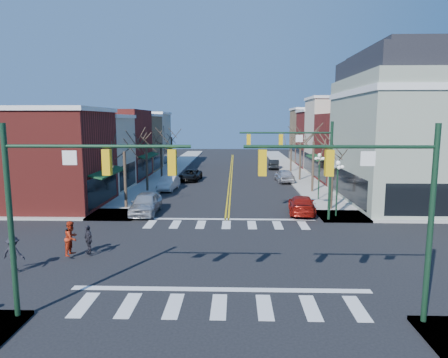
# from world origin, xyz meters

# --- Properties ---
(ground) EXTENTS (160.00, 160.00, 0.00)m
(ground) POSITION_xyz_m (0.00, 0.00, 0.00)
(ground) COLOR black
(ground) RESTS_ON ground
(sidewalk_left) EXTENTS (3.50, 70.00, 0.15)m
(sidewalk_left) POSITION_xyz_m (-8.75, 20.00, 0.07)
(sidewalk_left) COLOR #9E9B93
(sidewalk_left) RESTS_ON ground
(sidewalk_right) EXTENTS (3.50, 70.00, 0.15)m
(sidewalk_right) POSITION_xyz_m (8.75, 20.00, 0.07)
(sidewalk_right) COLOR #9E9B93
(sidewalk_right) RESTS_ON ground
(bldg_left_brick_a) EXTENTS (10.00, 8.50, 8.00)m
(bldg_left_brick_a) POSITION_xyz_m (-15.50, 11.75, 4.00)
(bldg_left_brick_a) COLOR maroon
(bldg_left_brick_a) RESTS_ON ground
(bldg_left_stucco_a) EXTENTS (10.00, 7.00, 7.50)m
(bldg_left_stucco_a) POSITION_xyz_m (-15.50, 19.50, 3.75)
(bldg_left_stucco_a) COLOR beige
(bldg_left_stucco_a) RESTS_ON ground
(bldg_left_brick_b) EXTENTS (10.00, 9.00, 8.50)m
(bldg_left_brick_b) POSITION_xyz_m (-15.50, 27.50, 4.25)
(bldg_left_brick_b) COLOR maroon
(bldg_left_brick_b) RESTS_ON ground
(bldg_left_tan) EXTENTS (10.00, 7.50, 7.80)m
(bldg_left_tan) POSITION_xyz_m (-15.50, 35.75, 3.90)
(bldg_left_tan) COLOR #9A7C55
(bldg_left_tan) RESTS_ON ground
(bldg_left_stucco_b) EXTENTS (10.00, 8.00, 8.20)m
(bldg_left_stucco_b) POSITION_xyz_m (-15.50, 43.50, 4.10)
(bldg_left_stucco_b) COLOR beige
(bldg_left_stucco_b) RESTS_ON ground
(bldg_right_brick_a) EXTENTS (10.00, 8.50, 8.00)m
(bldg_right_brick_a) POSITION_xyz_m (15.50, 25.75, 4.00)
(bldg_right_brick_a) COLOR maroon
(bldg_right_brick_a) RESTS_ON ground
(bldg_right_stucco) EXTENTS (10.00, 7.00, 10.00)m
(bldg_right_stucco) POSITION_xyz_m (15.50, 33.50, 5.00)
(bldg_right_stucco) COLOR beige
(bldg_right_stucco) RESTS_ON ground
(bldg_right_brick_b) EXTENTS (10.00, 8.00, 8.50)m
(bldg_right_brick_b) POSITION_xyz_m (15.50, 41.00, 4.25)
(bldg_right_brick_b) COLOR maroon
(bldg_right_brick_b) RESTS_ON ground
(bldg_right_tan) EXTENTS (10.00, 8.00, 9.00)m
(bldg_right_tan) POSITION_xyz_m (15.50, 49.00, 4.50)
(bldg_right_tan) COLOR #9A7C55
(bldg_right_tan) RESTS_ON ground
(victorian_corner) EXTENTS (12.25, 14.25, 13.30)m
(victorian_corner) POSITION_xyz_m (16.50, 14.50, 6.66)
(victorian_corner) COLOR gray
(victorian_corner) RESTS_ON ground
(traffic_mast_near_left) EXTENTS (6.60, 0.28, 7.20)m
(traffic_mast_near_left) POSITION_xyz_m (-5.55, -7.40, 4.71)
(traffic_mast_near_left) COLOR #14331E
(traffic_mast_near_left) RESTS_ON ground
(traffic_mast_near_right) EXTENTS (6.60, 0.28, 7.20)m
(traffic_mast_near_right) POSITION_xyz_m (5.55, -7.40, 4.71)
(traffic_mast_near_right) COLOR #14331E
(traffic_mast_near_right) RESTS_ON ground
(traffic_mast_far_right) EXTENTS (6.60, 0.28, 7.20)m
(traffic_mast_far_right) POSITION_xyz_m (5.55, 7.40, 4.71)
(traffic_mast_far_right) COLOR #14331E
(traffic_mast_far_right) RESTS_ON ground
(lamppost_corner) EXTENTS (0.36, 0.36, 4.33)m
(lamppost_corner) POSITION_xyz_m (8.20, 8.50, 2.96)
(lamppost_corner) COLOR #14331E
(lamppost_corner) RESTS_ON ground
(lamppost_midblock) EXTENTS (0.36, 0.36, 4.33)m
(lamppost_midblock) POSITION_xyz_m (8.20, 15.00, 2.96)
(lamppost_midblock) COLOR #14331E
(lamppost_midblock) RESTS_ON ground
(tree_left_a) EXTENTS (0.24, 0.24, 4.76)m
(tree_left_a) POSITION_xyz_m (-8.40, 11.00, 2.38)
(tree_left_a) COLOR #382B21
(tree_left_a) RESTS_ON ground
(tree_left_b) EXTENTS (0.24, 0.24, 5.04)m
(tree_left_b) POSITION_xyz_m (-8.40, 19.00, 2.52)
(tree_left_b) COLOR #382B21
(tree_left_b) RESTS_ON ground
(tree_left_c) EXTENTS (0.24, 0.24, 4.55)m
(tree_left_c) POSITION_xyz_m (-8.40, 27.00, 2.27)
(tree_left_c) COLOR #382B21
(tree_left_c) RESTS_ON ground
(tree_left_d) EXTENTS (0.24, 0.24, 4.90)m
(tree_left_d) POSITION_xyz_m (-8.40, 35.00, 2.45)
(tree_left_d) COLOR #382B21
(tree_left_d) RESTS_ON ground
(tree_right_a) EXTENTS (0.24, 0.24, 4.62)m
(tree_right_a) POSITION_xyz_m (8.40, 11.00, 2.31)
(tree_right_a) COLOR #382B21
(tree_right_a) RESTS_ON ground
(tree_right_b) EXTENTS (0.24, 0.24, 5.18)m
(tree_right_b) POSITION_xyz_m (8.40, 19.00, 2.59)
(tree_right_b) COLOR #382B21
(tree_right_b) RESTS_ON ground
(tree_right_c) EXTENTS (0.24, 0.24, 4.83)m
(tree_right_c) POSITION_xyz_m (8.40, 27.00, 2.42)
(tree_right_c) COLOR #382B21
(tree_right_c) RESTS_ON ground
(tree_right_d) EXTENTS (0.24, 0.24, 4.97)m
(tree_right_d) POSITION_xyz_m (8.40, 35.00, 2.48)
(tree_right_d) COLOR #382B21
(tree_right_d) RESTS_ON ground
(car_left_near) EXTENTS (2.01, 4.92, 1.67)m
(car_left_near) POSITION_xyz_m (-6.40, 9.38, 0.84)
(car_left_near) COLOR #B8B9BD
(car_left_near) RESTS_ON ground
(car_left_mid) EXTENTS (1.91, 4.47, 1.43)m
(car_left_mid) POSITION_xyz_m (-6.40, 20.07, 0.72)
(car_left_mid) COLOR silver
(car_left_mid) RESTS_ON ground
(car_left_far) EXTENTS (2.57, 4.97, 1.34)m
(car_left_far) POSITION_xyz_m (-4.80, 26.70, 0.67)
(car_left_far) COLOR black
(car_left_far) RESTS_ON ground
(car_right_near) EXTENTS (2.50, 5.07, 1.42)m
(car_right_near) POSITION_xyz_m (5.84, 9.81, 0.71)
(car_right_near) COLOR maroon
(car_right_near) RESTS_ON ground
(car_right_mid) EXTENTS (2.19, 4.74, 1.57)m
(car_right_mid) POSITION_xyz_m (6.40, 25.86, 0.79)
(car_right_mid) COLOR silver
(car_right_mid) RESTS_ON ground
(car_right_far) EXTENTS (2.04, 4.42, 1.40)m
(car_right_far) POSITION_xyz_m (6.40, 38.69, 0.70)
(car_right_far) COLOR black
(car_right_far) RESTS_ON ground
(pedestrian_red_b) EXTENTS (0.81, 0.98, 1.85)m
(pedestrian_red_b) POSITION_xyz_m (-8.09, -0.74, 1.08)
(pedestrian_red_b) COLOR #B02B12
(pedestrian_red_b) RESTS_ON sidewalk_left
(pedestrian_dark_a) EXTENTS (0.88, 0.93, 1.55)m
(pedestrian_dark_a) POSITION_xyz_m (-7.30, -0.47, 0.92)
(pedestrian_dark_a) COLOR #23212A
(pedestrian_dark_a) RESTS_ON sidewalk_left
(pedestrian_dark_b) EXTENTS (1.12, 0.72, 1.65)m
(pedestrian_dark_b) POSITION_xyz_m (-10.00, -2.96, 0.97)
(pedestrian_dark_b) COLOR black
(pedestrian_dark_b) RESTS_ON sidewalk_left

